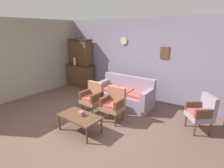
% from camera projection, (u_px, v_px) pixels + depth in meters
% --- Properties ---
extents(ground_plane, '(7.68, 7.68, 0.00)m').
position_uv_depth(ground_plane, '(86.00, 126.00, 4.42)').
color(ground_plane, brown).
extents(wall_back_with_decor, '(6.40, 0.09, 2.70)m').
position_uv_depth(wall_back_with_decor, '(139.00, 59.00, 6.03)').
color(wall_back_with_decor, gray).
rests_on(wall_back_with_decor, ground).
extents(wall_left_side, '(0.06, 5.20, 2.70)m').
position_uv_depth(wall_left_side, '(15.00, 60.00, 5.87)').
color(wall_left_side, gray).
rests_on(wall_left_side, ground).
extents(side_cabinet, '(1.16, 0.55, 0.93)m').
position_uv_depth(side_cabinet, '(81.00, 75.00, 7.45)').
color(side_cabinet, brown).
rests_on(side_cabinet, ground).
extents(cabinet_upper_hutch, '(0.99, 0.38, 1.03)m').
position_uv_depth(cabinet_upper_hutch, '(81.00, 52.00, 7.22)').
color(cabinet_upper_hutch, brown).
rests_on(cabinet_upper_hutch, side_cabinet).
extents(vase_on_cabinet, '(0.11, 0.11, 0.31)m').
position_uv_depth(vase_on_cabinet, '(75.00, 61.00, 7.19)').
color(vase_on_cabinet, '#A8B97A').
rests_on(vase_on_cabinet, side_cabinet).
extents(floral_couch, '(1.85, 0.86, 0.90)m').
position_uv_depth(floral_couch, '(124.00, 95.00, 5.64)').
color(floral_couch, gray).
rests_on(floral_couch, ground).
extents(armchair_near_cabinet, '(0.52, 0.49, 0.90)m').
position_uv_depth(armchair_near_cabinet, '(92.00, 97.00, 5.02)').
color(armchair_near_cabinet, '#9E6B4C').
rests_on(armchair_near_cabinet, ground).
extents(armchair_near_couch_end, '(0.55, 0.52, 0.90)m').
position_uv_depth(armchair_near_couch_end, '(113.00, 103.00, 4.58)').
color(armchair_near_couch_end, '#9E6B4C').
rests_on(armchair_near_couch_end, ground).
extents(wingback_chair_by_fireplace, '(0.71, 0.71, 0.90)m').
position_uv_depth(wingback_chair_by_fireplace, '(202.00, 111.00, 4.11)').
color(wingback_chair_by_fireplace, gray).
rests_on(wingback_chair_by_fireplace, ground).
extents(coffee_table, '(1.00, 0.56, 0.42)m').
position_uv_depth(coffee_table, '(80.00, 117.00, 4.09)').
color(coffee_table, brown).
rests_on(coffee_table, ground).
extents(book_stack_on_table, '(0.15, 0.11, 0.10)m').
position_uv_depth(book_stack_on_table, '(81.00, 113.00, 4.08)').
color(book_stack_on_table, '#9F5983').
rests_on(book_stack_on_table, coffee_table).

